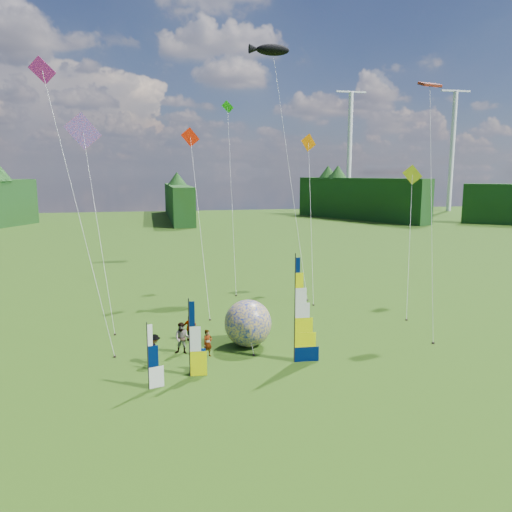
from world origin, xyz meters
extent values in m
plane|color=#386112|center=(0.00, 0.00, 0.00)|extent=(220.00, 220.00, 0.00)
sphere|color=#061A8B|center=(-1.10, 5.69, 1.35)|extent=(3.48, 3.48, 2.70)
imported|color=#66594C|center=(-3.55, 4.52, 0.75)|extent=(0.65, 0.58, 1.49)
imported|color=#66594C|center=(-4.86, 5.26, 0.88)|extent=(0.94, 0.68, 1.75)
imported|color=#66594C|center=(-6.34, 4.05, 0.79)|extent=(0.39, 1.02, 1.58)
imported|color=#66594C|center=(-4.25, 7.31, 0.78)|extent=(0.94, 0.47, 1.55)
camera|label=1|loc=(-6.46, -21.11, 9.80)|focal=35.00mm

